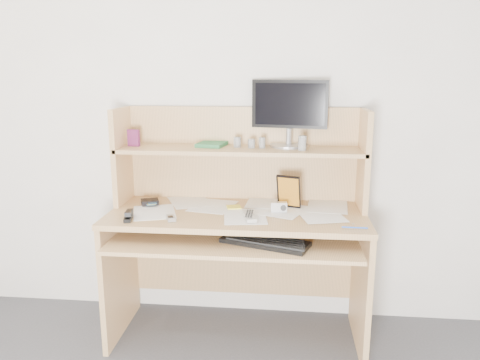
# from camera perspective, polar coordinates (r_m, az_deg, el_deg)

# --- Properties ---
(back_wall) EXTENTS (3.60, 0.04, 2.50)m
(back_wall) POSITION_cam_1_polar(r_m,az_deg,el_deg) (2.78, 0.35, 7.93)
(back_wall) COLOR white
(back_wall) RESTS_ON floor
(desk) EXTENTS (1.40, 0.70, 1.30)m
(desk) POSITION_cam_1_polar(r_m,az_deg,el_deg) (2.65, -0.16, -4.57)
(desk) COLOR tan
(desk) RESTS_ON floor
(paper_clutter) EXTENTS (1.32, 0.54, 0.01)m
(paper_clutter) POSITION_cam_1_polar(r_m,az_deg,el_deg) (2.56, -0.35, -3.87)
(paper_clutter) COLOR white
(paper_clutter) RESTS_ON desk
(keyboard) EXTENTS (0.47, 0.30, 0.03)m
(keyboard) POSITION_cam_1_polar(r_m,az_deg,el_deg) (2.38, 3.07, -7.48)
(keyboard) COLOR black
(keyboard) RESTS_ON desk
(tv_remote) EXTENTS (0.09, 0.19, 0.02)m
(tv_remote) POSITION_cam_1_polar(r_m,az_deg,el_deg) (2.45, 1.14, -4.39)
(tv_remote) COLOR #ADACA7
(tv_remote) RESTS_ON paper_clutter
(flip_phone) EXTENTS (0.07, 0.09, 0.02)m
(flip_phone) POSITION_cam_1_polar(r_m,az_deg,el_deg) (2.44, -8.42, -4.53)
(flip_phone) COLOR #A3A3A5
(flip_phone) RESTS_ON paper_clutter
(stapler) EXTENTS (0.06, 0.14, 0.04)m
(stapler) POSITION_cam_1_polar(r_m,az_deg,el_deg) (2.50, -13.46, -4.12)
(stapler) COLOR black
(stapler) RESTS_ON paper_clutter
(wallet) EXTENTS (0.12, 0.11, 0.02)m
(wallet) POSITION_cam_1_polar(r_m,az_deg,el_deg) (2.74, -10.94, -2.61)
(wallet) COLOR black
(wallet) RESTS_ON paper_clutter
(sticky_note_pad) EXTENTS (0.09, 0.09, 0.01)m
(sticky_note_pad) POSITION_cam_1_polar(r_m,az_deg,el_deg) (2.63, -0.75, -3.35)
(sticky_note_pad) COLOR yellow
(sticky_note_pad) RESTS_ON desk
(digital_camera) EXTENTS (0.09, 0.04, 0.05)m
(digital_camera) POSITION_cam_1_polar(r_m,az_deg,el_deg) (2.55, 4.76, -3.30)
(digital_camera) COLOR silver
(digital_camera) RESTS_ON paper_clutter
(game_case) EXTENTS (0.13, 0.06, 0.19)m
(game_case) POSITION_cam_1_polar(r_m,az_deg,el_deg) (2.61, 5.95, -1.41)
(game_case) COLOR black
(game_case) RESTS_ON paper_clutter
(blue_pen) EXTENTS (0.12, 0.01, 0.01)m
(blue_pen) POSITION_cam_1_polar(r_m,az_deg,el_deg) (2.35, 13.81, -5.65)
(blue_pen) COLOR blue
(blue_pen) RESTS_ON paper_clutter
(card_box) EXTENTS (0.07, 0.04, 0.10)m
(card_box) POSITION_cam_1_polar(r_m,az_deg,el_deg) (2.75, -12.84, 5.03)
(card_box) COLOR #A01715
(card_box) RESTS_ON desk
(shelf_book) EXTENTS (0.18, 0.22, 0.02)m
(shelf_book) POSITION_cam_1_polar(r_m,az_deg,el_deg) (2.72, -3.37, 4.41)
(shelf_book) COLOR #2E744D
(shelf_book) RESTS_ON desk
(chip_stack_a) EXTENTS (0.05, 0.05, 0.06)m
(chip_stack_a) POSITION_cam_1_polar(r_m,az_deg,el_deg) (2.65, -0.33, 4.64)
(chip_stack_a) COLOR black
(chip_stack_a) RESTS_ON desk
(chip_stack_b) EXTENTS (0.05, 0.05, 0.06)m
(chip_stack_b) POSITION_cam_1_polar(r_m,az_deg,el_deg) (2.62, 2.71, 4.54)
(chip_stack_b) COLOR white
(chip_stack_b) RESTS_ON desk
(chip_stack_c) EXTENTS (0.05, 0.05, 0.05)m
(chip_stack_c) POSITION_cam_1_polar(r_m,az_deg,el_deg) (2.63, 1.41, 4.46)
(chip_stack_c) COLOR black
(chip_stack_c) RESTS_ON desk
(chip_stack_d) EXTENTS (0.06, 0.06, 0.08)m
(chip_stack_d) POSITION_cam_1_polar(r_m,az_deg,el_deg) (2.57, 7.60, 4.48)
(chip_stack_d) COLOR silver
(chip_stack_d) RESTS_ON desk
(monitor) EXTENTS (0.43, 0.22, 0.37)m
(monitor) POSITION_cam_1_polar(r_m,az_deg,el_deg) (2.69, 6.05, 8.33)
(monitor) COLOR #ADADB2
(monitor) RESTS_ON desk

